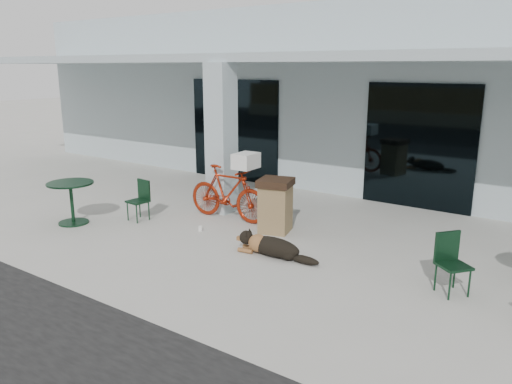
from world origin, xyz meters
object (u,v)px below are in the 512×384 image
Objects in this scene: bicycle at (228,193)px; trash_receptacle at (275,205)px; cafe_table_near at (72,203)px; cafe_chair_far_a at (454,265)px; dog at (273,246)px; cafe_chair_near at (138,201)px.

trash_receptacle is (1.21, -0.10, -0.05)m from bicycle.
trash_receptacle is at bearing -96.81° from bicycle.
trash_receptacle is (3.57, 1.88, 0.09)m from cafe_table_near.
cafe_chair_far_a is (7.00, 1.02, 0.01)m from cafe_table_near.
dog is at bearing -124.60° from bicycle.
cafe_chair_far_a reaches higher than dog.
bicycle is 1.22m from trash_receptacle.
trash_receptacle reaches higher than cafe_table_near.
cafe_chair_far_a reaches higher than cafe_chair_near.
dog is 4.32m from cafe_table_near.
cafe_table_near is 1.27m from cafe_chair_near.
dog is 3.34m from cafe_chair_near.
cafe_chair_far_a is at bearing -2.66° from dog.
cafe_chair_far_a is at bearing -14.10° from trash_receptacle.
cafe_table_near is 4.04m from trash_receptacle.
cafe_chair_near is (0.91, 0.89, -0.01)m from cafe_table_near.
cafe_chair_far_a is (4.64, -0.96, -0.13)m from bicycle.
cafe_chair_far_a reaches higher than cafe_table_near.
bicycle is 2.07× the size of cafe_table_near.
cafe_table_near is at bearing -177.20° from dog.
dog is 2.78m from cafe_chair_far_a.
cafe_table_near reaches higher than cafe_chair_near.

